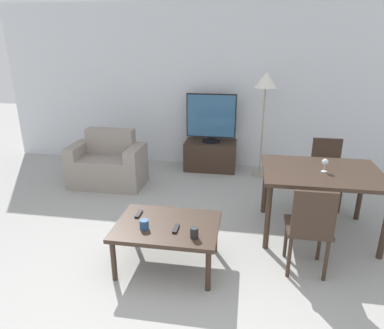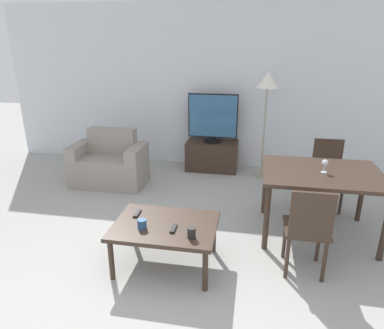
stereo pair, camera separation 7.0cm
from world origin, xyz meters
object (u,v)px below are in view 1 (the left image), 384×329
object	(u,v)px
remote_primary	(176,229)
wine_glass_left	(325,163)
dining_chair_near	(310,226)
armchair	(108,165)
floor_lamp	(266,86)
cup_white_near	(194,233)
tv	(211,118)
remote_secondary	(139,214)
coffee_table	(167,229)
dining_chair_far	(326,169)
tv_stand	(210,155)
cup_colored_far	(144,224)
dining_table	(321,178)

from	to	relation	value
remote_primary	wine_glass_left	xyz separation A→B (m)	(1.43, 0.92, 0.40)
dining_chair_near	armchair	bearing A→B (deg)	146.78
dining_chair_near	floor_lamp	xyz separation A→B (m)	(-0.37, 2.50, 0.94)
cup_white_near	wine_glass_left	size ratio (longest dim) A/B	0.68
tv	remote_primary	distance (m)	2.86
tv	remote_secondary	xyz separation A→B (m)	(-0.42, -2.61, -0.44)
cup_white_near	wine_glass_left	distance (m)	1.65
dining_chair_near	remote_primary	bearing A→B (deg)	-171.84
tv	floor_lamp	size ratio (longest dim) A/B	0.49
coffee_table	dining_chair_far	xyz separation A→B (m)	(1.74, 1.65, 0.10)
tv_stand	wine_glass_left	xyz separation A→B (m)	(1.43, -1.92, 0.62)
armchair	tv	bearing A→B (deg)	32.10
floor_lamp	remote_primary	bearing A→B (deg)	-107.28
tv_stand	cup_white_near	bearing A→B (deg)	-86.30
dining_chair_near	cup_white_near	size ratio (longest dim) A/B	9.00
armchair	cup_white_near	distance (m)	2.62
tv	cup_colored_far	world-z (taller)	tv
dining_table	wine_glass_left	xyz separation A→B (m)	(0.01, -0.04, 0.19)
tv	dining_chair_far	bearing A→B (deg)	-33.77
coffee_table	wine_glass_left	distance (m)	1.80
dining_chair_near	cup_colored_far	distance (m)	1.51
dining_table	cup_colored_far	xyz separation A→B (m)	(-1.71, -0.98, -0.18)
tv	wine_glass_left	xyz separation A→B (m)	(1.43, -1.91, -0.03)
dining_chair_near	remote_secondary	bearing A→B (deg)	178.42
remote_secondary	wine_glass_left	bearing A→B (deg)	20.66
tv_stand	cup_white_near	distance (m)	2.96
dining_table	floor_lamp	size ratio (longest dim) A/B	0.76
coffee_table	dining_chair_near	size ratio (longest dim) A/B	1.09
tv_stand	coffee_table	bearing A→B (deg)	-92.09
dining_table	remote_primary	world-z (taller)	dining_table
cup_colored_far	wine_glass_left	world-z (taller)	wine_glass_left
floor_lamp	remote_primary	xyz separation A→B (m)	(-0.83, -2.67, -0.98)
dining_chair_near	floor_lamp	size ratio (longest dim) A/B	0.54
dining_chair_far	wine_glass_left	distance (m)	0.92
dining_chair_far	coffee_table	bearing A→B (deg)	-136.60
coffee_table	remote_primary	distance (m)	0.14
remote_secondary	wine_glass_left	world-z (taller)	wine_glass_left
coffee_table	tv	bearing A→B (deg)	87.91
armchair	wine_glass_left	bearing A→B (deg)	-19.08
armchair	floor_lamp	size ratio (longest dim) A/B	0.66
dining_chair_far	wine_glass_left	xyz separation A→B (m)	(-0.21, -0.82, 0.36)
cup_white_near	wine_glass_left	bearing A→B (deg)	39.49
armchair	floor_lamp	world-z (taller)	floor_lamp
armchair	floor_lamp	bearing A→B (deg)	18.30
cup_colored_far	wine_glass_left	xyz separation A→B (m)	(1.72, 0.95, 0.37)
tv	wine_glass_left	world-z (taller)	tv
dining_chair_far	floor_lamp	bearing A→B (deg)	130.68
dining_chair_near	wine_glass_left	distance (m)	0.86
floor_lamp	dining_chair_far	bearing A→B (deg)	-49.32
tv	dining_table	bearing A→B (deg)	-52.84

